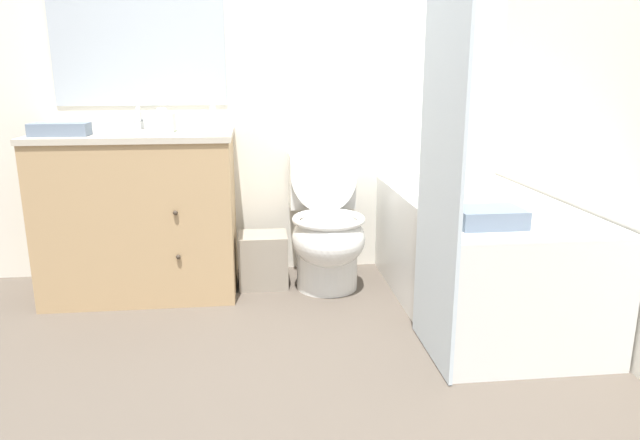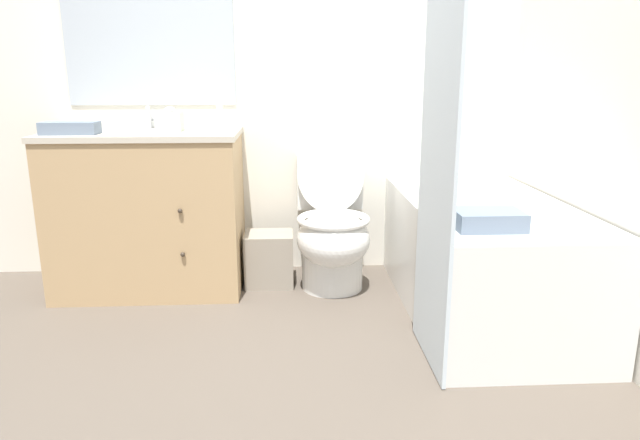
{
  "view_description": "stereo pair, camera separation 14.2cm",
  "coord_description": "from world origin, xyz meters",
  "px_view_note": "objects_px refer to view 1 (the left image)",
  "views": [
    {
      "loc": [
        -0.18,
        -1.75,
        1.16
      ],
      "look_at": [
        0.1,
        0.71,
        0.52
      ],
      "focal_mm": 32.0,
      "sensor_mm": 36.0,
      "label": 1
    },
    {
      "loc": [
        -0.04,
        -1.77,
        1.16
      ],
      "look_at": [
        0.1,
        0.71,
        0.52
      ],
      "focal_mm": 32.0,
      "sensor_mm": 36.0,
      "label": 2
    }
  ],
  "objects_px": {
    "wastebasket": "(263,260)",
    "tissue_box": "(162,122)",
    "bathtub": "(477,254)",
    "vanity_cabinet": "(141,212)",
    "hand_towel_folded": "(60,129)",
    "bath_towel_folded": "(489,217)",
    "toilet": "(327,231)",
    "soap_dispenser": "(213,120)",
    "sink_faucet": "(142,122)"
  },
  "relations": [
    {
      "from": "vanity_cabinet",
      "to": "toilet",
      "type": "xyz_separation_m",
      "value": [
        0.99,
        -0.05,
        -0.12
      ]
    },
    {
      "from": "hand_towel_folded",
      "to": "bath_towel_folded",
      "type": "bearing_deg",
      "value": -22.21
    },
    {
      "from": "tissue_box",
      "to": "hand_towel_folded",
      "type": "distance_m",
      "value": 0.49
    },
    {
      "from": "sink_faucet",
      "to": "bathtub",
      "type": "distance_m",
      "value": 1.92
    },
    {
      "from": "toilet",
      "to": "wastebasket",
      "type": "relative_size",
      "value": 2.75
    },
    {
      "from": "bathtub",
      "to": "hand_towel_folded",
      "type": "relative_size",
      "value": 5.31
    },
    {
      "from": "vanity_cabinet",
      "to": "sink_faucet",
      "type": "relative_size",
      "value": 7.02
    },
    {
      "from": "sink_faucet",
      "to": "bath_towel_folded",
      "type": "relative_size",
      "value": 0.53
    },
    {
      "from": "toilet",
      "to": "soap_dispenser",
      "type": "distance_m",
      "value": 0.84
    },
    {
      "from": "soap_dispenser",
      "to": "hand_towel_folded",
      "type": "bearing_deg",
      "value": -170.27
    },
    {
      "from": "bathtub",
      "to": "bath_towel_folded",
      "type": "height_order",
      "value": "bath_towel_folded"
    },
    {
      "from": "vanity_cabinet",
      "to": "bath_towel_folded",
      "type": "relative_size",
      "value": 3.72
    },
    {
      "from": "sink_faucet",
      "to": "toilet",
      "type": "relative_size",
      "value": 0.17
    },
    {
      "from": "toilet",
      "to": "hand_towel_folded",
      "type": "xyz_separation_m",
      "value": [
        -1.31,
        -0.09,
        0.58
      ]
    },
    {
      "from": "bathtub",
      "to": "tissue_box",
      "type": "bearing_deg",
      "value": 164.74
    },
    {
      "from": "hand_towel_folded",
      "to": "vanity_cabinet",
      "type": "bearing_deg",
      "value": 24.77
    },
    {
      "from": "bathtub",
      "to": "soap_dispenser",
      "type": "height_order",
      "value": "soap_dispenser"
    },
    {
      "from": "tissue_box",
      "to": "soap_dispenser",
      "type": "distance_m",
      "value": 0.26
    },
    {
      "from": "bath_towel_folded",
      "to": "wastebasket",
      "type": "bearing_deg",
      "value": 134.79
    },
    {
      "from": "vanity_cabinet",
      "to": "hand_towel_folded",
      "type": "bearing_deg",
      "value": -155.23
    },
    {
      "from": "toilet",
      "to": "soap_dispenser",
      "type": "xyz_separation_m",
      "value": [
        -0.59,
        0.03,
        0.6
      ]
    },
    {
      "from": "soap_dispenser",
      "to": "bath_towel_folded",
      "type": "distance_m",
      "value": 1.48
    },
    {
      "from": "toilet",
      "to": "wastebasket",
      "type": "xyz_separation_m",
      "value": [
        -0.35,
        0.05,
        -0.17
      ]
    },
    {
      "from": "wastebasket",
      "to": "tissue_box",
      "type": "distance_m",
      "value": 0.92
    },
    {
      "from": "bathtub",
      "to": "hand_towel_folded",
      "type": "height_order",
      "value": "hand_towel_folded"
    },
    {
      "from": "toilet",
      "to": "bath_towel_folded",
      "type": "relative_size",
      "value": 3.05
    },
    {
      "from": "toilet",
      "to": "bath_towel_folded",
      "type": "xyz_separation_m",
      "value": [
        0.55,
        -0.86,
        0.27
      ]
    },
    {
      "from": "hand_towel_folded",
      "to": "bathtub",
      "type": "bearing_deg",
      "value": -8.01
    },
    {
      "from": "hand_towel_folded",
      "to": "sink_faucet",
      "type": "bearing_deg",
      "value": 47.35
    },
    {
      "from": "wastebasket",
      "to": "soap_dispenser",
      "type": "xyz_separation_m",
      "value": [
        -0.24,
        -0.02,
        0.78
      ]
    },
    {
      "from": "toilet",
      "to": "hand_towel_folded",
      "type": "distance_m",
      "value": 1.44
    },
    {
      "from": "sink_faucet",
      "to": "wastebasket",
      "type": "bearing_deg",
      "value": -17.55
    },
    {
      "from": "bathtub",
      "to": "vanity_cabinet",
      "type": "bearing_deg",
      "value": 165.73
    },
    {
      "from": "tissue_box",
      "to": "bath_towel_folded",
      "type": "distance_m",
      "value": 1.7
    },
    {
      "from": "vanity_cabinet",
      "to": "bathtub",
      "type": "height_order",
      "value": "vanity_cabinet"
    },
    {
      "from": "soap_dispenser",
      "to": "hand_towel_folded",
      "type": "relative_size",
      "value": 0.51
    },
    {
      "from": "wastebasket",
      "to": "tissue_box",
      "type": "height_order",
      "value": "tissue_box"
    },
    {
      "from": "hand_towel_folded",
      "to": "bath_towel_folded",
      "type": "relative_size",
      "value": 1.01
    },
    {
      "from": "vanity_cabinet",
      "to": "wastebasket",
      "type": "xyz_separation_m",
      "value": [
        0.64,
        -0.0,
        -0.29
      ]
    },
    {
      "from": "bath_towel_folded",
      "to": "bathtub",
      "type": "bearing_deg",
      "value": 71.23
    },
    {
      "from": "tissue_box",
      "to": "hand_towel_folded",
      "type": "height_order",
      "value": "tissue_box"
    },
    {
      "from": "vanity_cabinet",
      "to": "wastebasket",
      "type": "distance_m",
      "value": 0.71
    },
    {
      "from": "tissue_box",
      "to": "bath_towel_folded",
      "type": "xyz_separation_m",
      "value": [
        1.4,
        -0.9,
        -0.32
      ]
    },
    {
      "from": "sink_faucet",
      "to": "wastebasket",
      "type": "relative_size",
      "value": 0.48
    },
    {
      "from": "wastebasket",
      "to": "tissue_box",
      "type": "xyz_separation_m",
      "value": [
        -0.5,
        -0.01,
        0.77
      ]
    },
    {
      "from": "sink_faucet",
      "to": "soap_dispenser",
      "type": "bearing_deg",
      "value": -29.29
    },
    {
      "from": "vanity_cabinet",
      "to": "sink_faucet",
      "type": "xyz_separation_m",
      "value": [
        -0.0,
        0.2,
        0.46
      ]
    },
    {
      "from": "wastebasket",
      "to": "tissue_box",
      "type": "bearing_deg",
      "value": -179.33
    },
    {
      "from": "wastebasket",
      "to": "soap_dispenser",
      "type": "height_order",
      "value": "soap_dispenser"
    },
    {
      "from": "bathtub",
      "to": "tissue_box",
      "type": "distance_m",
      "value": 1.74
    }
  ]
}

